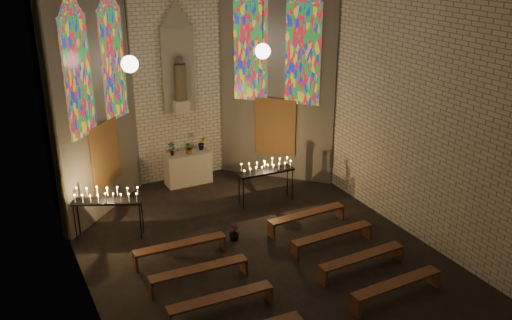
# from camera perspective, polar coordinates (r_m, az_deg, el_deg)

# --- Properties ---
(floor) EXTENTS (12.00, 12.00, 0.00)m
(floor) POSITION_cam_1_polar(r_m,az_deg,el_deg) (13.59, 1.50, -10.62)
(floor) COLOR black
(floor) RESTS_ON ground
(room) EXTENTS (8.22, 12.43, 7.00)m
(room) POSITION_cam_1_polar(r_m,az_deg,el_deg) (14.97, -4.54, 7.89)
(room) COLOR beige
(room) RESTS_ON ground
(altar) EXTENTS (1.40, 0.60, 1.00)m
(altar) POSITION_cam_1_polar(r_m,az_deg,el_deg) (17.81, -6.82, -0.82)
(altar) COLOR beige
(altar) RESTS_ON ground
(flower_vase_left) EXTENTS (0.23, 0.16, 0.43)m
(flower_vase_left) POSITION_cam_1_polar(r_m,az_deg,el_deg) (17.44, -8.42, 1.12)
(flower_vase_left) COLOR #4C723F
(flower_vase_left) RESTS_ON altar
(flower_vase_center) EXTENTS (0.36, 0.31, 0.39)m
(flower_vase_center) POSITION_cam_1_polar(r_m,az_deg,el_deg) (17.54, -6.68, 1.26)
(flower_vase_center) COLOR #4C723F
(flower_vase_center) RESTS_ON altar
(flower_vase_right) EXTENTS (0.27, 0.22, 0.44)m
(flower_vase_right) POSITION_cam_1_polar(r_m,az_deg,el_deg) (17.81, -5.44, 1.72)
(flower_vase_right) COLOR #4C723F
(flower_vase_right) RESTS_ON altar
(aisle_flower_pot) EXTENTS (0.34, 0.34, 0.45)m
(aisle_flower_pot) POSITION_cam_1_polar(r_m,az_deg,el_deg) (14.57, -2.21, -7.21)
(aisle_flower_pot) COLOR #4C723F
(aisle_flower_pot) RESTS_ON ground
(votive_stand_left) EXTENTS (1.76, 1.11, 1.28)m
(votive_stand_left) POSITION_cam_1_polar(r_m,az_deg,el_deg) (14.80, -14.69, -3.69)
(votive_stand_left) COLOR black
(votive_stand_left) RESTS_ON ground
(votive_stand_right) EXTENTS (1.67, 0.45, 1.22)m
(votive_stand_right) POSITION_cam_1_polar(r_m,az_deg,el_deg) (16.21, 1.02, -0.88)
(votive_stand_right) COLOR black
(votive_stand_right) RESTS_ON ground
(pew_left_0) EXTENTS (2.25, 0.39, 0.43)m
(pew_left_0) POSITION_cam_1_polar(r_m,az_deg,el_deg) (13.81, -7.58, -8.55)
(pew_left_0) COLOR #512B17
(pew_left_0) RESTS_ON ground
(pew_right_0) EXTENTS (2.25, 0.39, 0.43)m
(pew_right_0) POSITION_cam_1_polar(r_m,az_deg,el_deg) (15.15, 5.11, -5.56)
(pew_right_0) COLOR #512B17
(pew_right_0) RESTS_ON ground
(pew_left_1) EXTENTS (2.25, 0.39, 0.43)m
(pew_left_1) POSITION_cam_1_polar(r_m,az_deg,el_deg) (12.84, -5.73, -10.98)
(pew_left_1) COLOR #512B17
(pew_left_1) RESTS_ON ground
(pew_right_1) EXTENTS (2.25, 0.39, 0.43)m
(pew_right_1) POSITION_cam_1_polar(r_m,az_deg,el_deg) (14.28, 7.65, -7.49)
(pew_right_1) COLOR #512B17
(pew_right_1) RESTS_ON ground
(pew_left_2) EXTENTS (2.25, 0.39, 0.43)m
(pew_left_2) POSITION_cam_1_polar(r_m,az_deg,el_deg) (11.92, -3.55, -13.79)
(pew_left_2) COLOR #512B17
(pew_left_2) RESTS_ON ground
(pew_right_2) EXTENTS (2.25, 0.39, 0.43)m
(pew_right_2) POSITION_cam_1_polar(r_m,az_deg,el_deg) (13.45, 10.55, -9.65)
(pew_right_2) COLOR #512B17
(pew_right_2) RESTS_ON ground
(pew_right_3) EXTENTS (2.25, 0.39, 0.43)m
(pew_right_3) POSITION_cam_1_polar(r_m,az_deg,el_deg) (12.68, 13.86, -12.05)
(pew_right_3) COLOR #512B17
(pew_right_3) RESTS_ON ground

